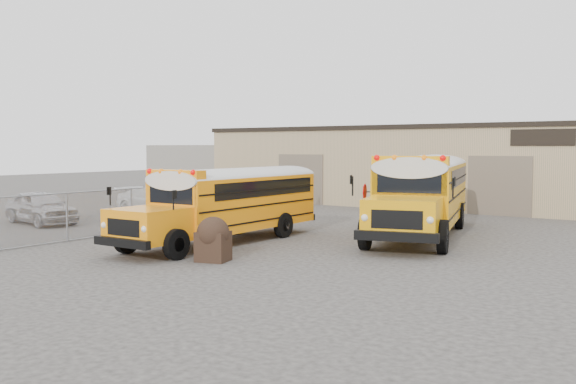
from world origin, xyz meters
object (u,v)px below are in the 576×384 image
Objects in this scene: school_bus_left at (311,190)px; school_bus_right at (440,180)px; tarp_bundle at (213,238)px; car_dark at (221,194)px; car_white at (156,201)px; car_silver at (41,207)px.

school_bus_right is at bearing 63.52° from school_bus_left.
tarp_bundle is at bearing -93.23° from school_bus_right.
school_bus_left is 0.84× the size of school_bus_right.
car_dark is (-8.42, 3.69, -0.75)m from school_bus_left.
school_bus_right reaches higher than tarp_bundle.
school_bus_right is 2.22× the size of car_dark.
school_bus_right reaches higher than car_dark.
school_bus_right is at bearing -55.47° from car_white.
car_dark is at bearing -1.34° from car_silver.
school_bus_left is 9.35m from tarp_bundle.
car_dark is at bearing -166.15° from school_bus_right.
tarp_bundle is at bearing -75.08° from school_bus_left.
car_dark reaches higher than car_silver.
school_bus_left reaches higher than car_dark.
tarp_bundle is (2.40, -8.99, -0.89)m from school_bus_left.
car_dark reaches higher than car_white.
car_dark reaches higher than tarp_bundle.
tarp_bundle is 16.67m from car_dark.
tarp_bundle is at bearing -122.78° from car_white.
school_bus_right is 2.52× the size of car_silver.
school_bus_left is 7.34m from school_bus_right.
school_bus_left reaches higher than car_white.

